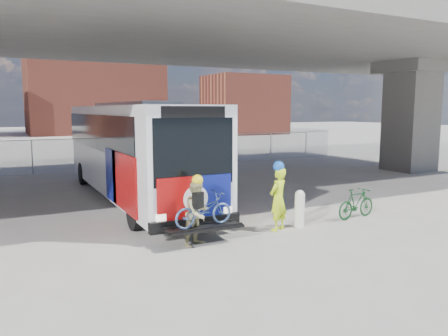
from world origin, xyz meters
TOP-DOWN VIEW (x-y plane):
  - ground at (0.00, 0.00)m, footprint 160.00×160.00m
  - bus at (-2.00, 3.42)m, footprint 2.67×12.93m
  - overpass at (0.00, 4.00)m, footprint 40.00×16.00m
  - chainlink_fence at (0.00, 12.00)m, footprint 30.00×0.06m
  - brick_buildings at (1.23, 48.23)m, footprint 54.00×22.00m
  - smokestack at (14.00, 55.00)m, footprint 2.20×2.20m
  - bollard at (1.20, -2.91)m, footprint 0.29×0.29m
  - cyclist_hivis at (0.44, -2.91)m, footprint 0.78×0.67m
  - cyclist_tan at (-2.14, -3.11)m, footprint 1.00×0.92m
  - bike_parked at (3.41, -2.91)m, footprint 1.64×0.62m

SIDE VIEW (x-z plane):
  - ground at x=0.00m, z-range 0.00..0.00m
  - bike_parked at x=3.41m, z-range 0.00..0.96m
  - bollard at x=1.20m, z-range 0.04..1.14m
  - cyclist_tan at x=-2.14m, z-range -0.05..1.76m
  - cyclist_hivis at x=0.44m, z-range -0.04..1.96m
  - chainlink_fence at x=0.00m, z-range -13.58..16.42m
  - bus at x=-2.00m, z-range 0.26..3.95m
  - brick_buildings at x=1.23m, z-range -0.58..11.42m
  - overpass at x=0.00m, z-range 2.57..10.52m
  - smokestack at x=14.00m, z-range 0.00..25.00m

